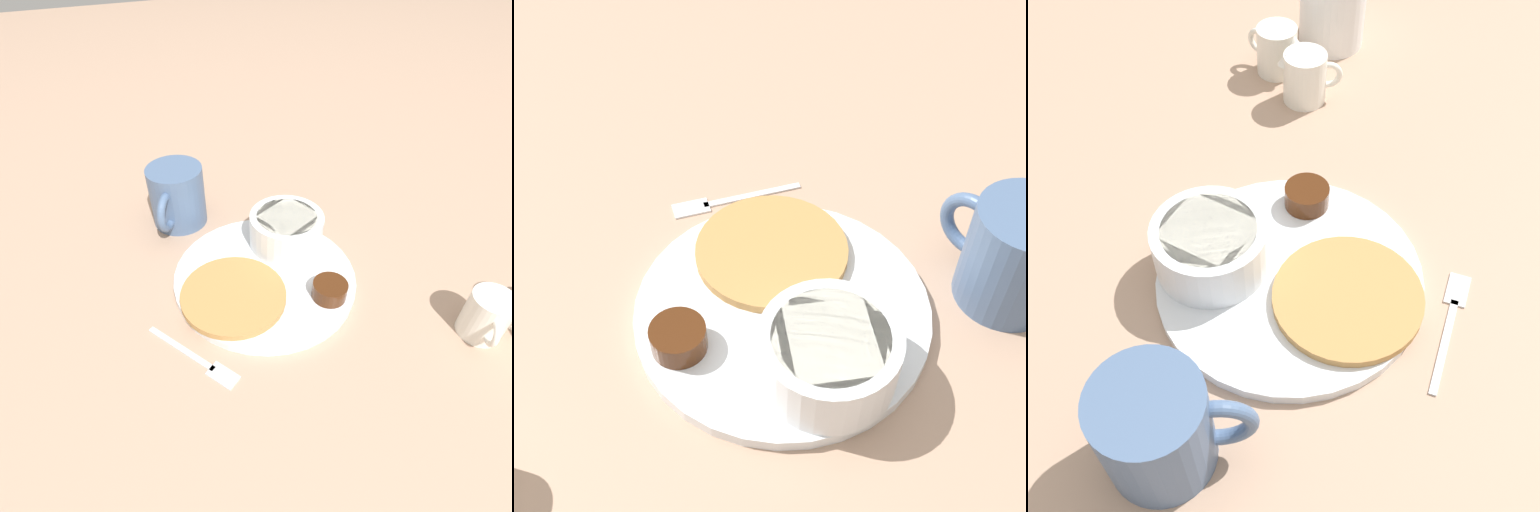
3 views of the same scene
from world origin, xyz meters
TOP-DOWN VIEW (x-y plane):
  - ground_plane at (0.00, 0.00)m, footprint 4.00×4.00m
  - plate at (0.00, 0.00)m, footprint 0.25×0.25m
  - pancake_stack at (0.02, -0.06)m, footprint 0.14×0.14m
  - bowl at (-0.05, 0.06)m, footprint 0.11×0.11m
  - syrup_cup at (0.07, 0.06)m, footprint 0.05×0.05m
  - butter_ramekin at (-0.05, 0.08)m, footprint 0.04×0.04m
  - coffee_mug at (-0.18, -0.07)m, footprint 0.11×0.09m
  - creamer_pitcher_near at (0.19, 0.20)m, footprint 0.07×0.05m
  - creamer_pitcher_far at (0.20, 0.27)m, footprint 0.05×0.07m
  - fork at (0.09, -0.12)m, footprint 0.12×0.08m
  - second_mug at (0.29, 0.28)m, footprint 0.10×0.10m

SIDE VIEW (x-z plane):
  - ground_plane at x=0.00m, z-range 0.00..0.00m
  - fork at x=0.09m, z-range 0.00..0.00m
  - plate at x=0.00m, z-range 0.00..0.01m
  - pancake_stack at x=0.02m, z-range 0.01..0.02m
  - syrup_cup at x=0.07m, z-range 0.01..0.03m
  - butter_ramekin at x=-0.05m, z-range 0.01..0.05m
  - creamer_pitcher_far at x=0.20m, z-range 0.00..0.06m
  - creamer_pitcher_near at x=0.19m, z-range 0.00..0.06m
  - bowl at x=-0.05m, z-range 0.01..0.06m
  - second_mug at x=0.29m, z-range 0.00..0.09m
  - coffee_mug at x=-0.18m, z-range 0.00..0.10m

